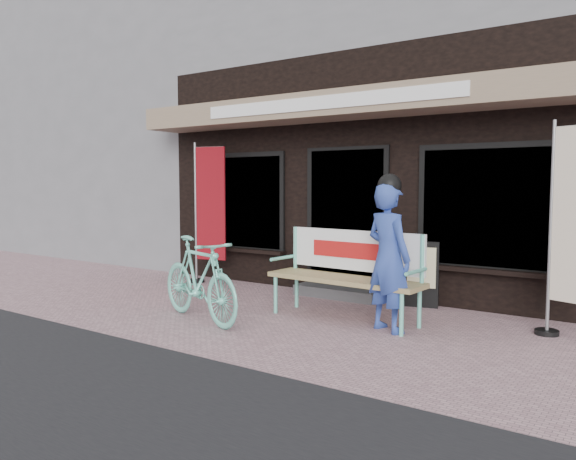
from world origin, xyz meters
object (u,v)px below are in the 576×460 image
Objects in this scene: person at (388,254)px; bicycle at (199,279)px; menu_stand at (422,274)px; nobori_red at (208,211)px; bench at (348,267)px; nobori_cream at (573,227)px.

person is 2.27m from bicycle.
bicycle reaches higher than menu_stand.
nobori_red is at bearing 57.43° from bicycle.
menu_stand is (-0.14, 1.38, -0.41)m from person.
bench is 1.82m from bicycle.
nobori_red is (-3.11, 0.86, 0.57)m from bench.
person is 0.76× the size of nobori_red.
nobori_cream is at bearing -32.51° from menu_stand.
nobori_cream reaches higher than bicycle.
person is 1.04× the size of bicycle.
nobori_cream is at bearing -49.48° from bicycle.
nobori_red reaches higher than bicycle.
bench is at bearing -179.72° from person.
bench is 0.87× the size of nobori_red.
bench is at bearing -34.34° from bicycle.
nobori_cream is at bearing 45.75° from person.
person is at bearing -137.70° from nobori_cream.
bench is 1.15× the size of person.
person is at bearing -18.00° from bench.
nobori_red is 3.69m from menu_stand.
bench reaches higher than menu_stand.
nobori_red is 5.50m from nobori_cream.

